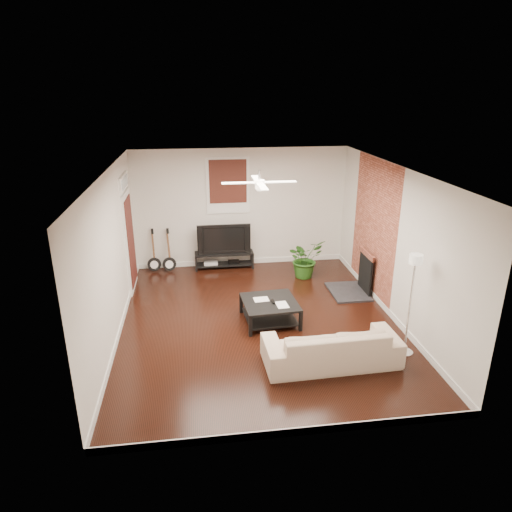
{
  "coord_description": "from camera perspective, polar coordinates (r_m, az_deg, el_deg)",
  "views": [
    {
      "loc": [
        -1.08,
        -7.45,
        4.08
      ],
      "look_at": [
        0.0,
        0.4,
        1.15
      ],
      "focal_mm": 32.06,
      "sensor_mm": 36.0,
      "label": 1
    }
  ],
  "objects": [
    {
      "name": "room",
      "position": [
        7.99,
        0.39,
        0.69
      ],
      "size": [
        5.01,
        6.01,
        2.81
      ],
      "color": "black",
      "rests_on": "ground"
    },
    {
      "name": "brick_accent",
      "position": [
        9.55,
        14.48,
        3.35
      ],
      "size": [
        0.02,
        2.2,
        2.8
      ],
      "primitive_type": "cube",
      "color": "brown",
      "rests_on": "floor"
    },
    {
      "name": "fireplace",
      "position": [
        9.76,
        12.43,
        -1.98
      ],
      "size": [
        0.8,
        1.1,
        0.92
      ],
      "primitive_type": "cube",
      "color": "black",
      "rests_on": "floor"
    },
    {
      "name": "window_back",
      "position": [
        10.66,
        -3.52,
        8.74
      ],
      "size": [
        1.0,
        0.06,
        1.3
      ],
      "primitive_type": "cube",
      "color": "#37190F",
      "rests_on": "wall_back"
    },
    {
      "name": "door_left",
      "position": [
        9.86,
        -15.55,
        2.87
      ],
      "size": [
        0.08,
        1.0,
        2.5
      ],
      "primitive_type": "cube",
      "color": "white",
      "rests_on": "wall_left"
    },
    {
      "name": "tv_stand",
      "position": [
        10.96,
        -3.98,
        -0.51
      ],
      "size": [
        1.39,
        0.37,
        0.39
      ],
      "primitive_type": "cube",
      "color": "black",
      "rests_on": "floor"
    },
    {
      "name": "tv",
      "position": [
        10.79,
        -4.06,
        2.27
      ],
      "size": [
        1.24,
        0.16,
        0.72
      ],
      "primitive_type": "imported",
      "color": "black",
      "rests_on": "tv_stand"
    },
    {
      "name": "coffee_table",
      "position": [
        8.48,
        1.73,
        -6.92
      ],
      "size": [
        1.04,
        1.04,
        0.41
      ],
      "primitive_type": "cube",
      "rotation": [
        0.0,
        0.0,
        0.07
      ],
      "color": "black",
      "rests_on": "floor"
    },
    {
      "name": "sofa",
      "position": [
        7.34,
        9.39,
        -10.93
      ],
      "size": [
        2.14,
        0.89,
        0.62
      ],
      "primitive_type": "imported",
      "rotation": [
        0.0,
        0.0,
        3.17
      ],
      "color": "tan",
      "rests_on": "floor"
    },
    {
      "name": "floor_lamp",
      "position": [
        7.61,
        18.66,
        -5.87
      ],
      "size": [
        0.29,
        0.29,
        1.72
      ],
      "primitive_type": null,
      "rotation": [
        0.0,
        0.0,
        0.03
      ],
      "color": "white",
      "rests_on": "floor"
    },
    {
      "name": "potted_plant",
      "position": [
        10.39,
        6.13,
        -0.3
      ],
      "size": [
        1.02,
        0.97,
        0.88
      ],
      "primitive_type": "imported",
      "rotation": [
        0.0,
        0.0,
        0.45
      ],
      "color": "#255919",
      "rests_on": "floor"
    },
    {
      "name": "guitar_left",
      "position": [
        10.85,
        -12.7,
        0.59
      ],
      "size": [
        0.34,
        0.26,
        1.02
      ],
      "primitive_type": null,
      "rotation": [
        0.0,
        0.0,
        0.12
      ],
      "color": "black",
      "rests_on": "floor"
    },
    {
      "name": "guitar_right",
      "position": [
        10.79,
        -10.87,
        0.62
      ],
      "size": [
        0.36,
        0.29,
        1.02
      ],
      "primitive_type": null,
      "rotation": [
        0.0,
        0.0,
        0.23
      ],
      "color": "black",
      "rests_on": "floor"
    },
    {
      "name": "ceiling_fan",
      "position": [
        7.67,
        0.41,
        9.17
      ],
      "size": [
        1.24,
        1.24,
        0.32
      ],
      "primitive_type": null,
      "color": "white",
      "rests_on": "ceiling"
    }
  ]
}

